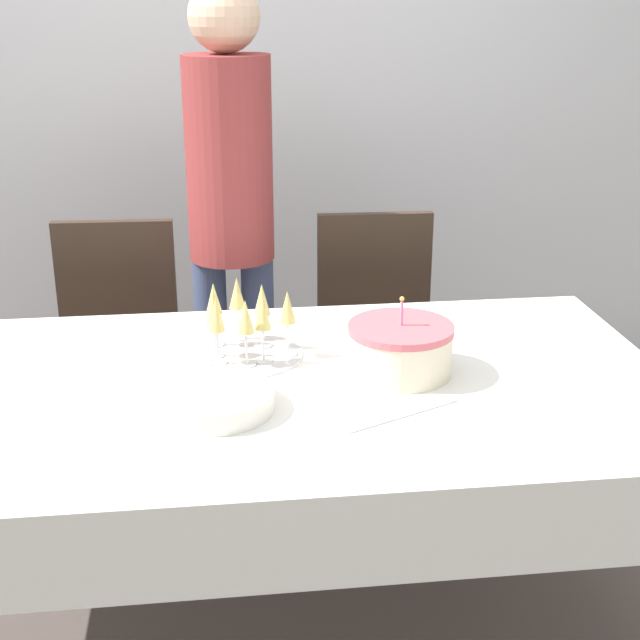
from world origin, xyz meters
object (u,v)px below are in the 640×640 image
Objects in this scene: plate_stack_main at (214,400)px; champagne_tray at (243,322)px; birthday_cake at (400,349)px; dining_chair_far_right at (378,341)px; dining_chair_far_left at (117,353)px; person_standing at (230,197)px.

champagne_tray is at bearing 75.58° from plate_stack_main.
dining_chair_far_right is at bearing 82.86° from birthday_cake.
birthday_cake is at bearing -46.68° from dining_chair_far_left.
birthday_cake reaches higher than dining_chair_far_left.
birthday_cake is at bearing -97.14° from dining_chair_far_right.
dining_chair_far_left is at bearing 120.88° from champagne_tray.
birthday_cake is at bearing -22.37° from champagne_tray.
person_standing is at bearing 5.66° from dining_chair_far_left.
birthday_cake reaches higher than plate_stack_main.
plate_stack_main is at bearing -119.83° from dining_chair_far_right.
champagne_tray is 0.18× the size of person_standing.
person_standing is (0.07, 1.03, 0.24)m from plate_stack_main.
dining_chair_far_left is at bearing -174.34° from person_standing.
champagne_tray reaches higher than dining_chair_far_left.
birthday_cake is at bearing -66.10° from person_standing.
champagne_tray is at bearing -125.67° from dining_chair_far_right.
person_standing reaches higher than birthday_cake.
birthday_cake is (0.79, -0.83, 0.32)m from dining_chair_far_left.
birthday_cake is 0.49m from plate_stack_main.
dining_chair_far_right is at bearing -4.59° from person_standing.
dining_chair_far_left is 0.86m from champagne_tray.
person_standing reaches higher than champagne_tray.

